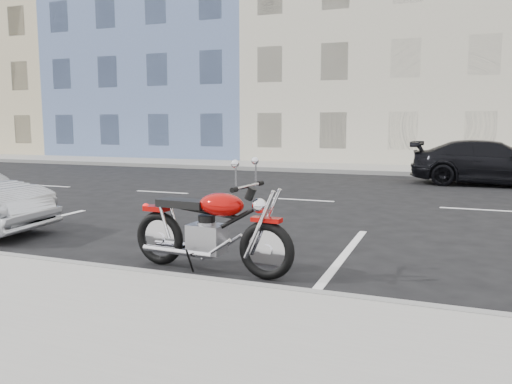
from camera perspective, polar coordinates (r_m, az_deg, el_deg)
ground at (r=12.01m, az=14.53°, el=-1.39°), size 120.00×120.00×0.00m
sidewalk_far at (r=21.51m, az=3.88°, el=2.94°), size 80.00×3.40×0.15m
curb_far at (r=19.90m, az=2.44°, el=2.58°), size 80.00×0.12×0.16m
bldg_far_west at (r=39.39m, az=-23.73°, el=13.09°), size 12.00×12.00×12.00m
bldg_blue at (r=32.33m, az=-7.83°, el=15.88°), size 12.00×12.00×13.00m
bldg_cream at (r=28.56m, az=14.66°, el=15.29°), size 12.00×12.00×11.50m
motorcycle at (r=5.93m, az=1.47°, el=-5.22°), size 2.26×0.75×1.13m
car_far at (r=16.92m, az=25.31°, el=3.02°), size 4.80×2.08×1.38m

